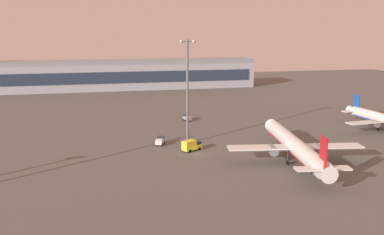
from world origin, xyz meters
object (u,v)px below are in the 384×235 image
Objects in this scene: maintenance_van at (187,118)px; catering_truck at (191,145)px; airplane_near_gate at (295,146)px; apron_light_east at (187,86)px; cargo_loader at (160,141)px.

catering_truck reaches higher than maintenance_van.
airplane_near_gate is 55.40m from maintenance_van.
apron_light_east is at bearing -115.41° from maintenance_van.
maintenance_van is at bearing 115.94° from airplane_near_gate.
catering_truck is at bearing -24.94° from cargo_loader.
maintenance_van is at bearing 78.45° from apron_light_east.
cargo_loader is at bearing -129.49° from maintenance_van.
catering_truck is 0.20× the size of apron_light_east.
maintenance_van is (-16.51, 52.80, -3.07)m from airplane_near_gate.
airplane_near_gate is at bearing -15.21° from cargo_loader.
apron_light_east reaches higher than cargo_loader.
apron_light_east is (-6.09, -29.78, 15.78)m from maintenance_van.
maintenance_van is 0.74× the size of catering_truck.
catering_truck is 11.03m from cargo_loader.
catering_truck is (-23.17, 15.15, -2.67)m from airplane_near_gate.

